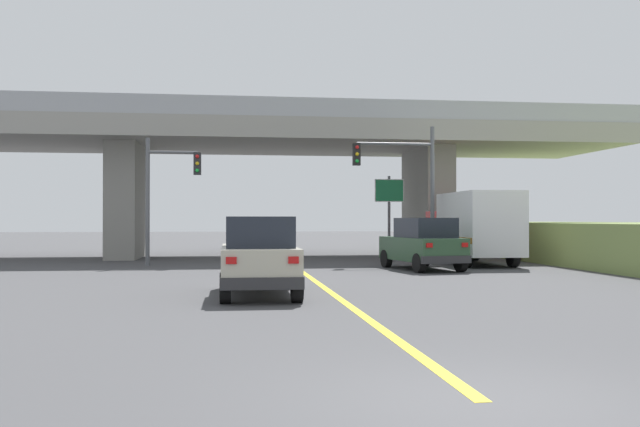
{
  "coord_description": "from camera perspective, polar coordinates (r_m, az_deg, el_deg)",
  "views": [
    {
      "loc": [
        -2.67,
        -7.14,
        1.94
      ],
      "look_at": [
        0.4,
        16.7,
        2.16
      ],
      "focal_mm": 39.24,
      "sensor_mm": 36.0,
      "label": 1
    }
  ],
  "objects": [
    {
      "name": "ground",
      "position": [
        36.95,
        -3.18,
        -3.54
      ],
      "size": [
        160.0,
        160.0,
        0.0
      ],
      "primitive_type": "plane",
      "color": "#424244"
    },
    {
      "name": "lane_divider_stripe",
      "position": [
        20.75,
        0.09,
        -5.88
      ],
      "size": [
        0.2,
        26.7,
        0.01
      ],
      "primitive_type": "cube",
      "color": "yellow",
      "rests_on": "ground"
    },
    {
      "name": "suv_crossing",
      "position": [
        27.51,
        8.39,
        -2.46
      ],
      "size": [
        2.6,
        4.56,
        2.02
      ],
      "rotation": [
        0.0,
        0.0,
        0.17
      ],
      "color": "#2D4C33",
      "rests_on": "ground"
    },
    {
      "name": "highway_sign",
      "position": [
        36.12,
        5.67,
        1.24
      ],
      "size": [
        1.52,
        0.17,
        4.2
      ],
      "color": "#56595E",
      "rests_on": "ground"
    },
    {
      "name": "traffic_signal_nearside",
      "position": [
        30.85,
        7.06,
        2.99
      ],
      "size": [
        3.64,
        0.36,
        6.05
      ],
      "color": "#56595E",
      "rests_on": "ground"
    },
    {
      "name": "sedan_oncoming",
      "position": [
        46.63,
        -4.73,
        -1.67
      ],
      "size": [
        2.03,
        4.25,
        2.02
      ],
      "color": "slate",
      "rests_on": "ground"
    },
    {
      "name": "box_truck",
      "position": [
        31.21,
        12.41,
        -1.08
      ],
      "size": [
        2.33,
        6.8,
        3.11
      ],
      "color": "red",
      "rests_on": "ground"
    },
    {
      "name": "overpass_bridge",
      "position": [
        37.08,
        -3.18,
        5.08
      ],
      "size": [
        35.21,
        9.03,
        7.67
      ],
      "color": "gray",
      "rests_on": "ground"
    },
    {
      "name": "traffic_signal_farside",
      "position": [
        30.51,
        -12.48,
        2.3
      ],
      "size": [
        2.33,
        0.36,
        5.43
      ],
      "color": "#56595E",
      "rests_on": "ground"
    },
    {
      "name": "suv_lead",
      "position": [
        17.92,
        -5.02,
        -3.49
      ],
      "size": [
        1.93,
        4.47,
        2.02
      ],
      "color": "#B7B29E",
      "rests_on": "ground"
    }
  ]
}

